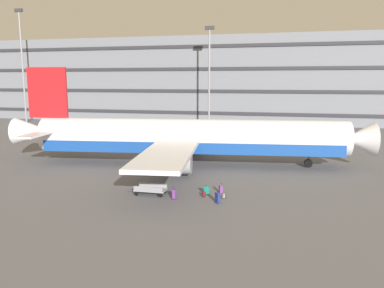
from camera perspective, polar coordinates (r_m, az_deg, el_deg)
name	(u,v)px	position (r m, az deg, el deg)	size (l,w,h in m)	color
ground_plane	(143,160)	(45.72, -7.31, -2.45)	(600.00, 600.00, 0.00)	#5B5B60
terminal_structure	(215,80)	(91.13, 3.51, 9.52)	(170.25, 15.14, 19.07)	slate
airliner	(187,138)	(42.76, -0.80, 0.92)	(40.55, 32.87, 10.88)	silver
light_mast_far_left	(22,59)	(94.11, -24.06, 11.53)	(1.80, 0.50, 24.79)	gray
light_mast_left	(209,69)	(76.29, 2.60, 11.07)	(1.80, 0.50, 19.80)	gray
suitcase_large	(174,194)	(30.76, -2.67, -7.45)	(0.25, 0.40, 0.99)	#72388C
suitcase_upright	(218,198)	(29.80, 3.84, -8.01)	(0.47, 0.49, 0.92)	navy
suitcase_navy	(221,189)	(32.35, 4.32, -6.72)	(0.38, 0.51, 0.82)	#72388C
suitcase_purple	(206,190)	(31.96, 2.17, -6.90)	(0.48, 0.34, 0.82)	#147266
backpack_silver	(224,196)	(30.87, 4.76, -7.77)	(0.39, 0.39, 0.54)	gray
backpack_orange	(204,194)	(31.25, 1.76, -7.51)	(0.38, 0.37, 0.56)	maroon
baggage_cart	(151,190)	(32.07, -6.22, -6.78)	(3.31, 1.33, 0.82)	gray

